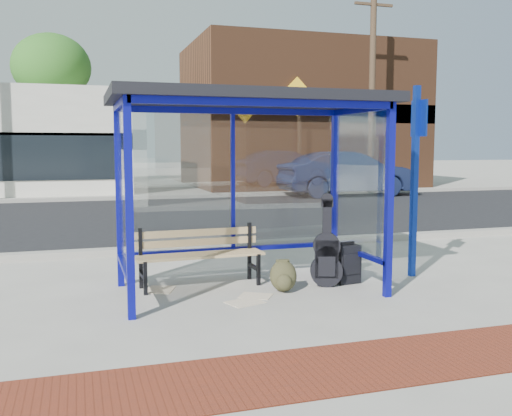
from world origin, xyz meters
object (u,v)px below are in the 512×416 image
object	(u,v)px
guitar_bag	(327,255)
parked_car	(347,174)
fire_hydrant	(396,181)
suitcase	(347,264)
backpack	(283,277)
bench	(199,252)

from	to	relation	value
guitar_bag	parked_car	distance (m)	13.91
fire_hydrant	guitar_bag	bearing A→B (deg)	-124.22
suitcase	backpack	distance (m)	0.97
parked_car	fire_hydrant	world-z (taller)	parked_car
guitar_bag	suitcase	distance (m)	0.38
fire_hydrant	backpack	bearing A→B (deg)	-125.80
guitar_bag	fire_hydrant	size ratio (longest dim) A/B	1.36
bench	suitcase	distance (m)	1.95
suitcase	fire_hydrant	bearing A→B (deg)	48.74
backpack	parked_car	world-z (taller)	parked_car
guitar_bag	backpack	size ratio (longest dim) A/B	2.83
guitar_bag	backpack	world-z (taller)	guitar_bag
suitcase	backpack	xyz separation A→B (m)	(-0.95, -0.17, -0.07)
guitar_bag	suitcase	bearing A→B (deg)	33.66
bench	guitar_bag	bearing A→B (deg)	-21.41
backpack	parked_car	xyz separation A→B (m)	(7.03, 12.43, 0.62)
guitar_bag	fire_hydrant	xyz separation A→B (m)	(9.19, 13.51, 0.04)
suitcase	parked_car	xyz separation A→B (m)	(6.07, 12.26, 0.56)
fire_hydrant	bench	bearing A→B (deg)	-129.60
backpack	bench	bearing A→B (deg)	161.01
guitar_bag	backpack	distance (m)	0.66
bench	guitar_bag	distance (m)	1.64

